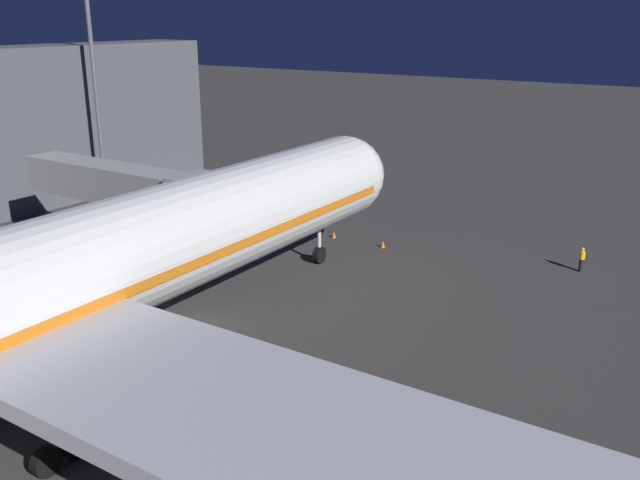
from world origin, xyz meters
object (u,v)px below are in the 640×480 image
Objects in this scene: airliner_at_gate at (23,297)px; jet_bridge at (138,188)px; traffic_cone_nose_starboard at (334,234)px; ground_crew_marshaller_fwd at (582,258)px; apron_floodlight_mast at (95,81)px; traffic_cone_nose_port at (383,244)px.

airliner_at_gate is 18.42m from jet_bridge.
traffic_cone_nose_starboard is at bearing -120.74° from jet_bridge.
jet_bridge is 15.94m from traffic_cone_nose_starboard.
traffic_cone_nose_starboard is at bearing 9.01° from ground_crew_marshaller_fwd.
traffic_cone_nose_starboard is (-23.30, -2.89, -11.01)m from apron_floodlight_mast.
apron_floodlight_mast is 25.93m from traffic_cone_nose_starboard.
ground_crew_marshaller_fwd is 3.19× the size of traffic_cone_nose_starboard.
jet_bridge is at bearing 46.89° from traffic_cone_nose_port.
apron_floodlight_mast is (25.50, -25.55, 5.75)m from airliner_at_gate.
apron_floodlight_mast reaches higher than jet_bridge.
ground_crew_marshaller_fwd reaches higher than traffic_cone_nose_starboard.
jet_bridge reaches higher than ground_crew_marshaller_fwd.
ground_crew_marshaller_fwd is at bearing -168.21° from traffic_cone_nose_port.
ground_crew_marshaller_fwd is at bearing -148.68° from jet_bridge.
jet_bridge is 32.45× the size of traffic_cone_nose_starboard.
airliner_at_gate is at bearing 62.84° from ground_crew_marshaller_fwd.
traffic_cone_nose_port is 4.40m from traffic_cone_nose_starboard.
apron_floodlight_mast is 29.95m from traffic_cone_nose_port.
traffic_cone_nose_port is at bearing 11.79° from ground_crew_marshaller_fwd.
traffic_cone_nose_port is (-27.70, -2.89, -11.01)m from apron_floodlight_mast.
traffic_cone_nose_starboard is (4.40, 0.00, 0.00)m from traffic_cone_nose_port.
apron_floodlight_mast is at bearing 7.93° from ground_crew_marshaller_fwd.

